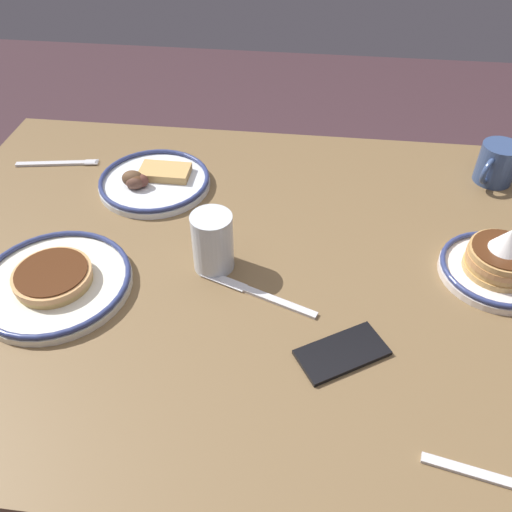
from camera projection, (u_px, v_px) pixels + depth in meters
ground_plane at (269, 457)px, 1.52m from camera, size 6.00×6.00×0.00m
dining_table at (275, 299)px, 1.08m from camera, size 1.46×0.99×0.76m
plate_near_main at (153, 181)px, 1.20m from camera, size 0.25×0.25×0.05m
plate_center_pancakes at (54, 281)px, 0.96m from camera, size 0.28×0.28×0.04m
plate_far_side at (499, 264)px, 0.97m from camera, size 0.21×0.21×0.11m
coffee_mug at (497, 163)px, 1.19m from camera, size 0.09×0.11×0.09m
drinking_glass at (213, 245)px, 0.98m from camera, size 0.08×0.08×0.12m
cell_phone at (342, 353)px, 0.85m from camera, size 0.16×0.14×0.01m
fork_near at (494, 478)px, 0.70m from camera, size 0.18×0.05×0.01m
fork_far at (58, 163)px, 1.27m from camera, size 0.20×0.05×0.01m
butter_knife at (257, 293)px, 0.95m from camera, size 0.22×0.10×0.01m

